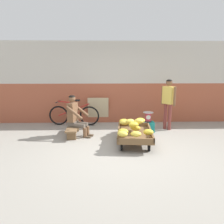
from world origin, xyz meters
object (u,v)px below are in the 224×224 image
bicycle_near_left (74,115)px  shopping_bag (146,132)px  banana_cart (134,134)px  customer_adult (168,99)px  sign_board (98,110)px  vendor_seated (75,116)px  low_bench (73,128)px  weighing_scale (148,117)px  plastic_crate (148,127)px

bicycle_near_left → shopping_bag: bicycle_near_left is taller
shopping_bag → banana_cart: bearing=-125.8°
shopping_bag → customer_adult: bearing=41.9°
sign_board → shopping_bag: (1.37, -1.56, -0.32)m
banana_cart → vendor_seated: vendor_seated is taller
bicycle_near_left → customer_adult: (2.93, -0.57, 0.60)m
low_bench → customer_adult: (2.81, 0.53, 0.75)m
weighing_scale → customer_adult: bearing=21.2°
customer_adult → shopping_bag: (-0.77, -0.69, -0.83)m
customer_adult → plastic_crate: bearing=-158.9°
vendor_seated → bicycle_near_left: size_ratio=0.69×
low_bench → bicycle_near_left: size_ratio=0.67×
weighing_scale → shopping_bag: bearing=-105.8°
low_bench → shopping_bag: low_bench is taller
low_bench → plastic_crate: bearing=7.4°
vendor_seated → weighing_scale: size_ratio=3.80×
low_bench → shopping_bag: 2.05m
sign_board → shopping_bag: size_ratio=3.67×
bicycle_near_left → sign_board: sign_board is taller
plastic_crate → weighing_scale: size_ratio=1.20×
bicycle_near_left → shopping_bag: (2.16, -1.26, -0.23)m
plastic_crate → sign_board: 1.89m
plastic_crate → customer_adult: (0.64, 0.25, 0.80)m
banana_cart → vendor_seated: bearing=156.3°
customer_adult → shopping_bag: bearing=-138.1°
low_bench → plastic_crate: (2.17, 0.28, -0.05)m
plastic_crate → sign_board: sign_board is taller
weighing_scale → bicycle_near_left: bearing=160.4°
weighing_scale → shopping_bag: (-0.13, -0.44, -0.33)m
low_bench → bicycle_near_left: 1.11m
weighing_scale → customer_adult: (0.64, 0.25, 0.50)m
vendor_seated → sign_board: 1.55m
banana_cart → sign_board: size_ratio=1.71×
low_bench → sign_board: 1.57m
banana_cart → sign_board: (-0.98, 2.11, 0.20)m
weighing_scale → customer_adult: customer_adult is taller
vendor_seated → shopping_bag: vendor_seated is taller
low_bench → vendor_seated: (0.08, -0.03, 0.37)m
low_bench → bicycle_near_left: (-0.12, 1.10, 0.15)m
vendor_seated → shopping_bag: size_ratio=4.75×
banana_cart → bicycle_near_left: bicycle_near_left is taller
banana_cart → bicycle_near_left: 2.53m
low_bench → shopping_bag: size_ratio=4.60×
sign_board → customer_adult: bearing=-22.0°
plastic_crate → weighing_scale: bearing=-90.0°
vendor_seated → customer_adult: size_ratio=0.75×
customer_adult → banana_cart: bearing=-133.2°
weighing_scale → bicycle_near_left: bicycle_near_left is taller
sign_board → shopping_bag: sign_board is taller
customer_adult → vendor_seated: bearing=-168.4°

